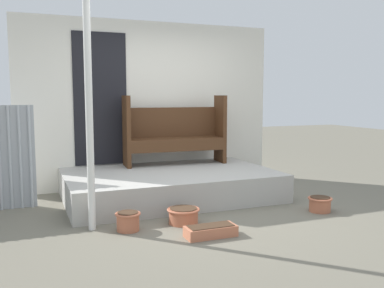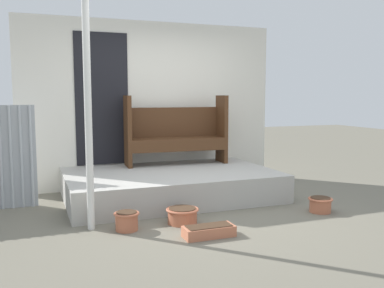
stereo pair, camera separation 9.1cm
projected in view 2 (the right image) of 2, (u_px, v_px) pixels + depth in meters
The scene contains 9 objects.
ground_plane at pixel (199, 214), 5.28m from camera, with size 24.00×24.00×0.00m, color #706B5B.
porch_slab at pixel (171, 184), 6.08m from camera, with size 2.90×1.82×0.38m.
house_wall at pixel (150, 105), 6.80m from camera, with size 4.10×0.08×2.60m.
support_post at pixel (88, 116), 4.54m from camera, with size 0.08×0.08×2.48m.
bench at pixel (176, 131), 6.65m from camera, with size 1.59×0.48×1.07m.
flower_pot_left at pixel (127, 220), 4.62m from camera, with size 0.28×0.28×0.21m.
flower_pot_middle at pixel (182, 215), 4.87m from camera, with size 0.38×0.38×0.18m.
flower_pot_right at pixel (320, 204), 5.34m from camera, with size 0.30×0.30×0.19m.
planter_box_rect at pixel (209, 231), 4.42m from camera, with size 0.54×0.22×0.12m.
Camera 2 is at (-1.92, -4.77, 1.47)m, focal length 40.00 mm.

